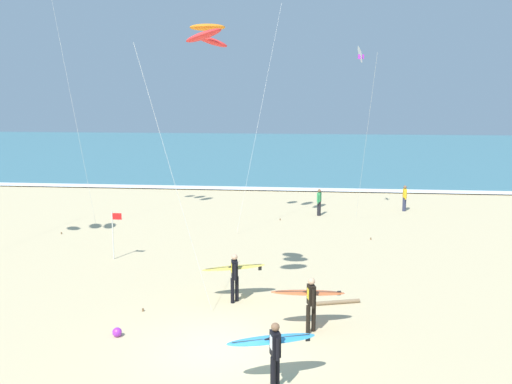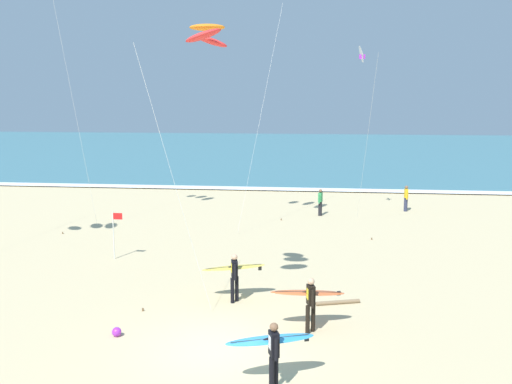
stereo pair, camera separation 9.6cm
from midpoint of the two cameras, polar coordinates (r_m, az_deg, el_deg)
name	(u,v)px [view 1 (the left image)]	position (r m, az deg, el deg)	size (l,w,h in m)	color
ground_plane	(218,349)	(16.47, -3.99, -15.58)	(160.00, 160.00, 0.00)	#CCB789
ocean_water	(294,151)	(71.64, 3.86, 4.20)	(160.00, 60.00, 0.08)	teal
shoreline_foam	(279,189)	(42.21, 2.32, 0.32)	(160.00, 1.43, 0.01)	white
surfer_lead	(273,346)	(14.18, 1.56, -15.25)	(2.30, 1.24, 1.71)	black
surfer_trailing	(234,271)	(19.64, -2.36, -8.01)	(2.26, 1.12, 1.71)	black
surfer_third	(310,297)	(17.32, 5.29, -10.53)	(2.37, 1.16, 1.71)	black
kite_arc_amber_far	(207,35)	(17.71, -5.09, 15.49)	(2.91, 2.45, 9.15)	red
kite_delta_ivory_distant	(361,55)	(32.30, 10.48, 13.41)	(0.64, 5.29, 9.71)	white
bystander_yellow_top	(405,198)	(35.60, 14.70, -0.59)	(0.22, 0.50, 1.59)	#2D334C
bystander_green_top	(319,202)	(33.36, 6.31, -1.01)	(0.27, 0.48, 1.59)	black
lifeguard_flag	(114,231)	(25.12, -14.26, -3.80)	(0.45, 0.05, 2.10)	silver
beach_ball	(117,332)	(17.64, -14.01, -13.57)	(0.28, 0.28, 0.28)	purple
driftwood_log	(338,302)	(19.80, 8.14, -10.95)	(0.14, 0.14, 1.55)	#846B4C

